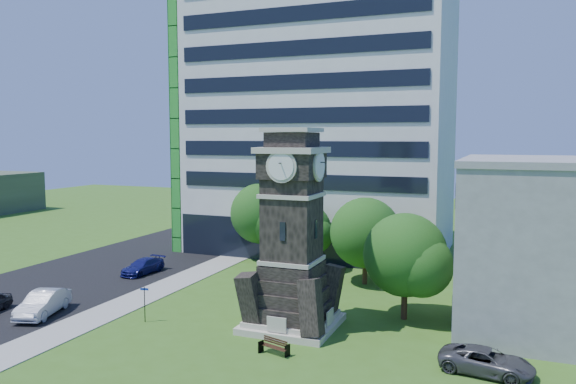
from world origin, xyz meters
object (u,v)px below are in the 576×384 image
at_px(car_east_lot, 487,361).
at_px(park_bench, 274,346).
at_px(car_street_north, 143,266).
at_px(car_street_mid, 43,303).
at_px(street_sign, 145,300).
at_px(clock_tower, 292,242).

xyz_separation_m(car_east_lot, park_bench, (-10.74, -1.60, -0.18)).
height_order(car_street_north, car_east_lot, car_east_lot).
height_order(car_street_mid, street_sign, street_sign).
relative_size(car_east_lot, park_bench, 2.76).
height_order(car_street_mid, car_street_north, car_street_mid).
xyz_separation_m(car_street_mid, car_east_lot, (27.49, 1.16, -0.16)).
bearing_deg(car_street_mid, street_sign, -6.52).
height_order(car_east_lot, street_sign, street_sign).
relative_size(clock_tower, street_sign, 5.41).
height_order(clock_tower, park_bench, clock_tower).
relative_size(clock_tower, car_street_mid, 2.54).
bearing_deg(street_sign, car_street_mid, 178.80).
bearing_deg(clock_tower, car_street_north, 155.19).
relative_size(car_street_north, car_east_lot, 0.96).
bearing_deg(car_street_mid, clock_tower, -3.32).
distance_m(car_street_mid, park_bench, 16.76).
xyz_separation_m(park_bench, street_sign, (-9.70, 1.79, 0.96)).
bearing_deg(car_street_north, park_bench, -30.45).
relative_size(park_bench, street_sign, 0.73).
xyz_separation_m(clock_tower, car_street_mid, (-16.02, -4.00, -4.49)).
relative_size(clock_tower, car_street_north, 2.81).
xyz_separation_m(clock_tower, car_street_north, (-16.80, 7.76, -4.65)).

